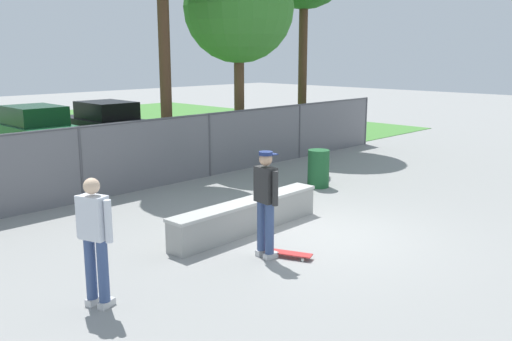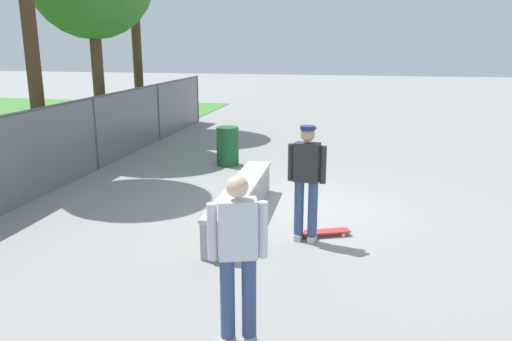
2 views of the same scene
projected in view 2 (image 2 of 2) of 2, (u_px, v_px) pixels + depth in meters
The scene contains 7 objects.
ground_plane at pixel (309, 209), 9.57m from camera, with size 80.00×80.00×0.00m, color gray.
concrete_ledge at pixel (241, 202), 8.95m from camera, with size 3.75×0.59×0.62m.
skateboarder at pixel (307, 178), 7.79m from camera, with size 0.34×0.60×1.84m.
skateboard at pixel (326, 232), 8.22m from camera, with size 0.49×0.82×0.09m.
chainlink_fence at pixel (47, 146), 10.41m from camera, with size 19.80×0.07×1.79m.
bystander at pixel (238, 254), 5.04m from camera, with size 0.37×0.57×1.82m.
trash_bin at pixel (228, 146), 12.85m from camera, with size 0.56×0.56×0.98m, color #1E592D.
Camera 2 is at (-9.11, -0.88, 3.06)m, focal length 35.58 mm.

